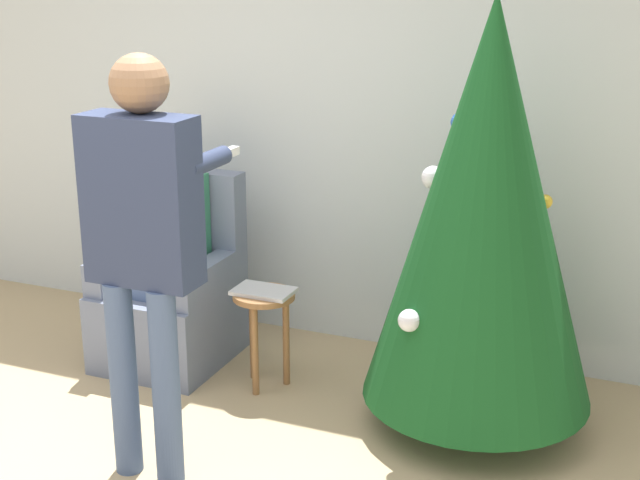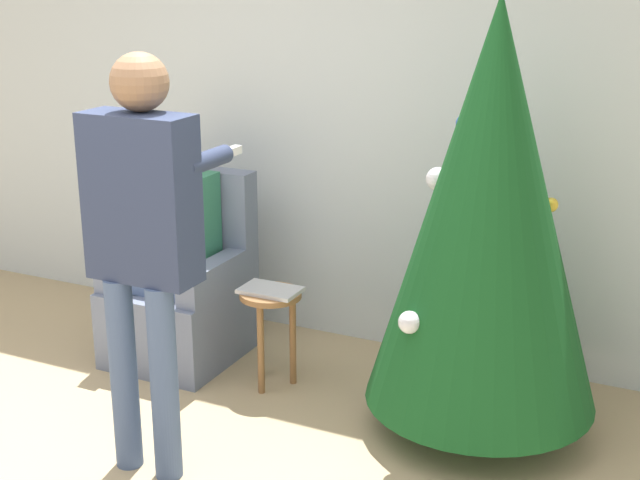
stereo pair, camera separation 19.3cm
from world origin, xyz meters
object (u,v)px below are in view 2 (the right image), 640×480
object	(u,v)px
armchair	(184,295)
person_standing	(143,226)
christmas_tree	(489,208)
side_stool	(271,312)
person_seated	(177,240)

from	to	relation	value
armchair	person_standing	bearing A→B (deg)	-62.47
christmas_tree	side_stool	world-z (taller)	christmas_tree
person_standing	side_stool	distance (m)	1.16
person_standing	side_stool	world-z (taller)	person_standing
person_seated	side_stool	bearing A→B (deg)	-9.23
person_seated	side_stool	xyz separation A→B (m)	(0.64, -0.10, -0.28)
christmas_tree	armchair	world-z (taller)	christmas_tree
armchair	side_stool	world-z (taller)	armchair
christmas_tree	person_standing	size ratio (longest dim) A/B	1.12
person_standing	armchair	bearing A→B (deg)	117.53
armchair	person_seated	world-z (taller)	person_seated
armchair	side_stool	xyz separation A→B (m)	(0.64, -0.14, 0.06)
armchair	person_seated	bearing A→B (deg)	-90.00
person_standing	person_seated	bearing A→B (deg)	118.29
person_seated	side_stool	distance (m)	0.71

